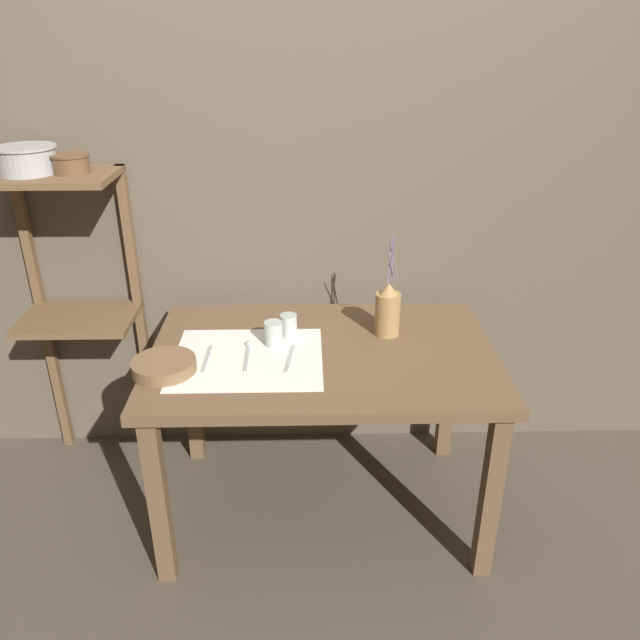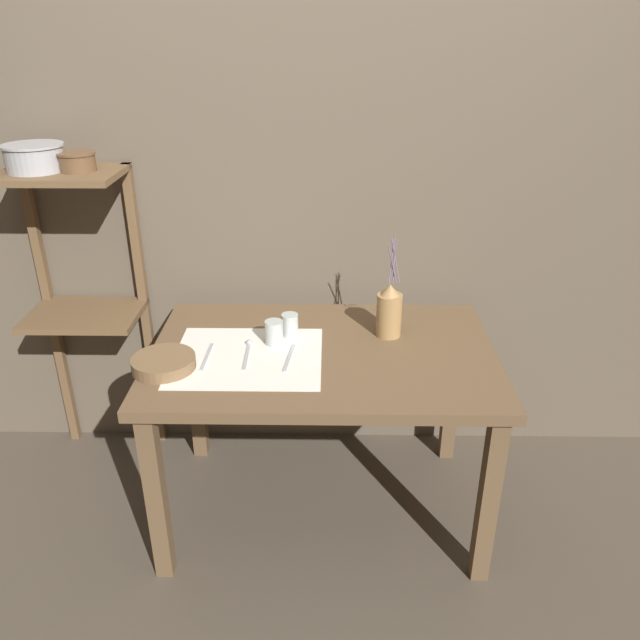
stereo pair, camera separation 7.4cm
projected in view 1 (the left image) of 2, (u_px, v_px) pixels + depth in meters
ground_plane at (323, 505)px, 2.53m from camera, size 12.00×12.00×0.00m
stone_wall_back at (320, 182)px, 2.48m from camera, size 7.00×0.06×2.40m
wooden_table at (323, 372)px, 2.26m from camera, size 1.23×0.80×0.72m
wooden_shelf_unit at (75, 275)px, 2.45m from camera, size 0.44×0.32×1.28m
linen_cloth at (248, 358)px, 2.17m from camera, size 0.52×0.44×0.00m
pitcher_with_flowers at (388, 311)px, 2.30m from camera, size 0.09×0.09×0.38m
wooden_bowl at (164, 366)px, 2.08m from camera, size 0.21×0.21×0.04m
glass_tumbler_near at (273, 333)px, 2.24m from camera, size 0.07×0.07×0.09m
glass_tumbler_far at (289, 325)px, 2.30m from camera, size 0.06×0.06×0.08m
knife_center at (207, 359)px, 2.16m from camera, size 0.02×0.19×0.00m
spoon_inner at (248, 349)px, 2.22m from camera, size 0.02×0.20×0.02m
fork_inner at (290, 358)px, 2.16m from camera, size 0.03×0.19×0.00m
metal_pot_large at (26, 159)px, 2.21m from camera, size 0.22×0.22×0.10m
metal_pot_small at (71, 163)px, 2.22m from camera, size 0.13×0.13×0.07m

